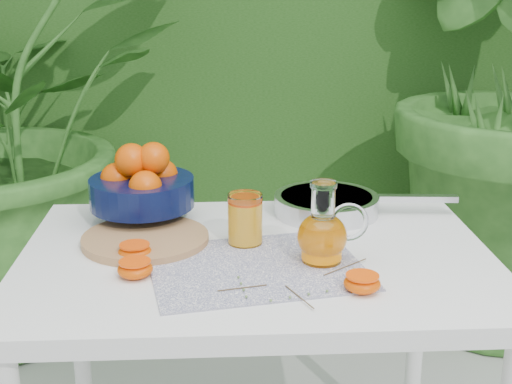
{
  "coord_description": "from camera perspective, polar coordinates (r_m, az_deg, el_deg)",
  "views": [
    {
      "loc": [
        -0.12,
        -1.45,
        1.33
      ],
      "look_at": [
        -0.04,
        -0.04,
        0.88
      ],
      "focal_mm": 50.0,
      "sensor_mm": 36.0,
      "label": 1
    }
  ],
  "objects": [
    {
      "name": "juice_pitcher",
      "position": [
        1.45,
        5.4,
        -3.37
      ],
      "size": [
        0.15,
        0.11,
        0.17
      ],
      "color": "white",
      "rests_on": "white_table"
    },
    {
      "name": "orange_halves",
      "position": [
        1.41,
        -3.95,
        -6.01
      ],
      "size": [
        0.52,
        0.25,
        0.03
      ],
      "color": "#EA5202",
      "rests_on": "white_table"
    },
    {
      "name": "white_table",
      "position": [
        1.55,
        0.04,
        -7.71
      ],
      "size": [
        1.0,
        0.7,
        0.75
      ],
      "color": "white",
      "rests_on": "ground"
    },
    {
      "name": "cutting_board",
      "position": [
        1.58,
        -8.84,
        -3.75
      ],
      "size": [
        0.28,
        0.28,
        0.02
      ],
      "primitive_type": "cylinder",
      "rotation": [
        0.0,
        0.0,
        -0.02
      ],
      "color": "#A46C4A",
      "rests_on": "white_table"
    },
    {
      "name": "saute_pan",
      "position": [
        1.75,
        5.78,
        -0.92
      ],
      "size": [
        0.46,
        0.27,
        0.05
      ],
      "color": "silver",
      "rests_on": "white_table"
    },
    {
      "name": "thyme_sprigs",
      "position": [
        1.37,
        3.46,
        -7.21
      ],
      "size": [
        0.31,
        0.24,
        0.01
      ],
      "color": "#503D24",
      "rests_on": "white_table"
    },
    {
      "name": "potted_plant_right",
      "position": [
        2.78,
        19.08,
        9.2
      ],
      "size": [
        2.29,
        2.29,
        1.94
      ],
      "primitive_type": "imported",
      "rotation": [
        0.0,
        0.0,
        1.77
      ],
      "color": "#29571D",
      "rests_on": "ground"
    },
    {
      "name": "juice_tumbler",
      "position": [
        1.54,
        -0.88,
        -2.25
      ],
      "size": [
        0.09,
        0.09,
        0.11
      ],
      "color": "white",
      "rests_on": "white_table"
    },
    {
      "name": "placemat",
      "position": [
        1.44,
        0.02,
        -6.02
      ],
      "size": [
        0.47,
        0.4,
        0.0
      ],
      "primitive_type": "cube",
      "rotation": [
        0.0,
        0.0,
        0.18
      ],
      "color": "#0C1148",
      "rests_on": "white_table"
    },
    {
      "name": "fruit_bowl",
      "position": [
        1.7,
        -9.14,
        0.52
      ],
      "size": [
        0.3,
        0.3,
        0.19
      ],
      "color": "black",
      "rests_on": "white_table"
    }
  ]
}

